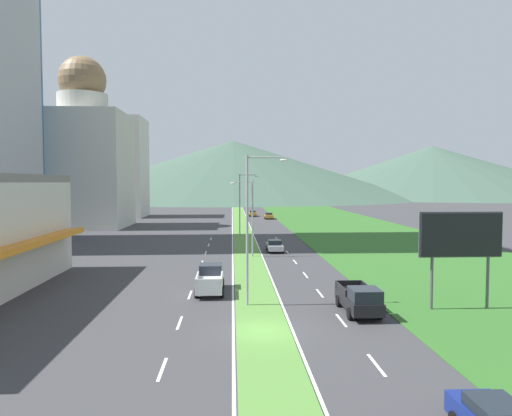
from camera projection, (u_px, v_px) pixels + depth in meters
name	position (u px, v px, depth m)	size (l,w,h in m)	color
ground_plane	(263.00, 332.00, 27.74)	(600.00, 600.00, 0.00)	#38383A
grass_median	(242.00, 229.00, 87.57)	(3.20, 240.00, 0.06)	#518438
grass_verge_right	(352.00, 229.00, 88.62)	(24.00, 240.00, 0.06)	#2D6023
lane_dash_left_2	(162.00, 369.00, 22.16)	(0.16, 2.80, 0.01)	silver
lane_dash_left_3	(180.00, 323.00, 29.47)	(0.16, 2.80, 0.01)	silver
lane_dash_left_4	(190.00, 295.00, 36.78)	(0.16, 2.80, 0.01)	silver
lane_dash_left_5	(197.00, 276.00, 44.09)	(0.16, 2.80, 0.01)	silver
lane_dash_left_6	(202.00, 263.00, 51.40)	(0.16, 2.80, 0.01)	silver
lane_dash_left_7	(206.00, 253.00, 58.71)	(0.16, 2.80, 0.01)	silver
lane_dash_left_8	(209.00, 245.00, 66.02)	(0.16, 2.80, 0.01)	silver
lane_dash_left_9	(211.00, 239.00, 73.33)	(0.16, 2.80, 0.01)	silver
lane_dash_right_2	(376.00, 365.00, 22.68)	(0.16, 2.80, 0.01)	silver
lane_dash_right_3	(341.00, 320.00, 29.99)	(0.16, 2.80, 0.01)	silver
lane_dash_right_4	(320.00, 293.00, 37.30)	(0.16, 2.80, 0.01)	silver
lane_dash_right_5	(305.00, 275.00, 44.61)	(0.16, 2.80, 0.01)	silver
lane_dash_right_6	(295.00, 262.00, 51.92)	(0.16, 2.80, 0.01)	silver
lane_dash_right_7	(287.00, 252.00, 59.23)	(0.16, 2.80, 0.01)	silver
lane_dash_right_8	(281.00, 244.00, 66.54)	(0.16, 2.80, 0.01)	silver
lane_dash_right_9	(276.00, 238.00, 73.85)	(0.16, 2.80, 0.01)	silver
edge_line_median_left	(232.00, 230.00, 87.49)	(0.16, 240.00, 0.01)	silver
edge_line_median_right	(251.00, 229.00, 87.66)	(0.16, 240.00, 0.01)	silver
domed_building	(84.00, 158.00, 92.02)	(16.42, 16.42, 32.99)	beige
midrise_colored	(118.00, 168.00, 119.25)	(13.37, 13.37, 24.84)	silver
hill_far_left	(29.00, 158.00, 250.18)	(171.30, 171.30, 42.60)	#3D5647
hill_far_center	(233.00, 169.00, 263.38)	(200.78, 200.78, 31.80)	#3D5647
hill_far_right	(432.00, 171.00, 288.88)	(185.55, 185.55, 30.86)	#3D5647
street_lamp_near	(251.00, 221.00, 33.25)	(2.91, 0.32, 10.65)	#99999E
street_lamp_mid	(250.00, 213.00, 55.28)	(2.67, 0.40, 8.99)	#99999E
street_lamp_far	(242.00, 200.00, 77.18)	(3.11, 0.45, 10.09)	#99999E
billboard_roadside	(461.00, 238.00, 32.24)	(5.82, 0.28, 6.76)	#4C4C51
car_0	(269.00, 216.00, 112.59)	(2.03, 4.16, 1.49)	#C6842D
car_1	(275.00, 246.00, 59.74)	(2.01, 4.56, 1.46)	#B2B2B7
car_3	(253.00, 213.00, 121.48)	(1.91, 4.70, 1.47)	#C6842D
pickup_truck_0	(210.00, 280.00, 37.80)	(2.18, 5.40, 2.00)	silver
pickup_truck_1	(359.00, 299.00, 31.40)	(2.18, 5.40, 2.00)	black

